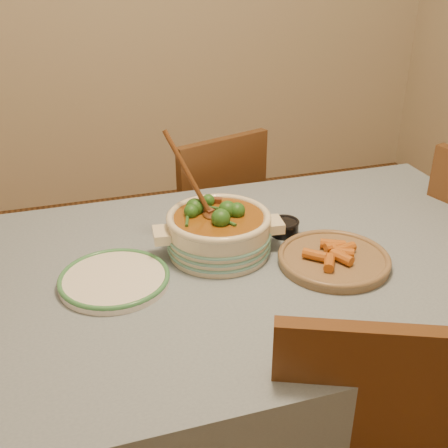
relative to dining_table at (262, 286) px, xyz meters
name	(u,v)px	position (x,y,z in m)	size (l,w,h in m)	color
floor	(256,445)	(0.00, 0.00, -0.66)	(4.50, 4.50, 0.00)	#402512
dining_table	(262,286)	(0.00, 0.00, 0.00)	(1.68, 1.08, 0.76)	brown
stew_casserole	(219,229)	(-0.11, 0.08, 0.17)	(0.38, 0.32, 0.36)	beige
white_plate	(114,279)	(-0.43, 0.00, 0.11)	(0.35, 0.35, 0.03)	white
condiment_bowl	(285,226)	(0.12, 0.13, 0.12)	(0.10, 0.10, 0.05)	black
fried_plate	(334,257)	(0.18, -0.08, 0.11)	(0.39, 0.39, 0.05)	#886B4B
chair_far	(209,217)	(0.07, 0.80, -0.16)	(0.52, 0.52, 0.89)	#543119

